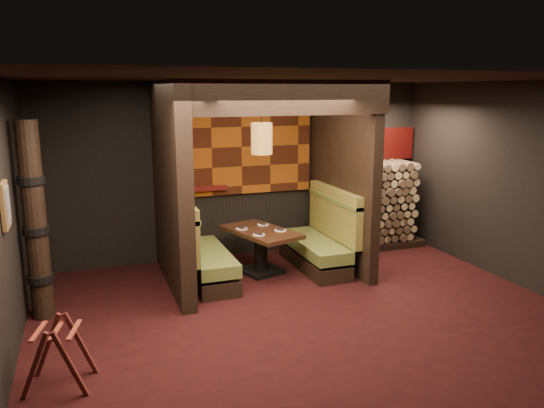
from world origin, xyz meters
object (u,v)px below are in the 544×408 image
(booth_bench_right, at_px, (321,242))
(luggage_rack, at_px, (58,352))
(pendant_lamp, at_px, (262,138))
(totem_column, at_px, (35,223))
(firewood_stack, at_px, (374,205))
(booth_bench_left, at_px, (201,255))
(dining_table, at_px, (261,245))

(booth_bench_right, height_order, luggage_rack, booth_bench_right)
(pendant_lamp, relative_size, totem_column, 0.43)
(luggage_rack, relative_size, firewood_stack, 0.41)
(booth_bench_left, relative_size, booth_bench_right, 1.00)
(luggage_rack, distance_m, firewood_stack, 5.92)
(totem_column, bearing_deg, luggage_rack, -82.19)
(booth_bench_left, height_order, pendant_lamp, pendant_lamp)
(booth_bench_right, xyz_separation_m, totem_column, (-3.98, -0.55, 0.79))
(dining_table, xyz_separation_m, totem_column, (-3.03, -0.62, 0.75))
(booth_bench_right, bearing_deg, dining_table, 175.86)
(booth_bench_right, distance_m, luggage_rack, 4.38)
(pendant_lamp, height_order, totem_column, pendant_lamp)
(booth_bench_left, distance_m, totem_column, 2.30)
(firewood_stack, bearing_deg, luggage_rack, -149.70)
(booth_bench_left, distance_m, booth_bench_right, 1.89)
(booth_bench_right, distance_m, totem_column, 4.10)
(booth_bench_left, relative_size, pendant_lamp, 1.55)
(luggage_rack, xyz_separation_m, totem_column, (-0.24, 1.73, 0.85))
(luggage_rack, bearing_deg, dining_table, 40.10)
(booth_bench_left, bearing_deg, booth_bench_right, 0.00)
(booth_bench_left, bearing_deg, firewood_stack, 12.17)
(booth_bench_left, xyz_separation_m, booth_bench_right, (1.89, 0.00, 0.00))
(booth_bench_right, height_order, dining_table, booth_bench_right)
(booth_bench_left, bearing_deg, totem_column, -165.25)
(booth_bench_left, relative_size, luggage_rack, 2.24)
(dining_table, xyz_separation_m, firewood_stack, (2.31, 0.63, 0.31))
(dining_table, relative_size, pendant_lamp, 1.37)
(luggage_rack, bearing_deg, pendant_lamp, 39.50)
(booth_bench_left, bearing_deg, pendant_lamp, 1.17)
(booth_bench_right, bearing_deg, totem_column, -172.14)
(totem_column, bearing_deg, booth_bench_right, 7.86)
(booth_bench_right, relative_size, totem_column, 0.67)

